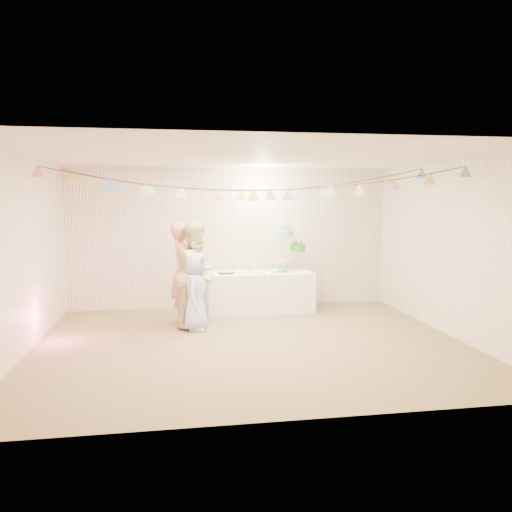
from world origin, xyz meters
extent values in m
plane|color=brown|center=(0.00, 0.00, 0.00)|extent=(6.00, 6.00, 0.00)
plane|color=silver|center=(0.00, 0.00, 2.60)|extent=(6.00, 6.00, 0.00)
plane|color=white|center=(0.00, 2.50, 1.30)|extent=(6.00, 6.00, 0.00)
plane|color=white|center=(0.00, -2.50, 1.30)|extent=(6.00, 6.00, 0.00)
plane|color=white|center=(-3.00, 0.00, 1.30)|extent=(5.00, 5.00, 0.00)
plane|color=white|center=(3.00, 0.00, 1.30)|extent=(5.00, 5.00, 0.00)
cube|color=white|center=(0.47, 2.01, 0.36)|extent=(1.91, 0.76, 0.71)
cylinder|color=white|center=(-0.16, 1.96, 0.76)|extent=(0.35, 0.35, 0.02)
imported|color=tan|center=(-0.91, 1.33, 0.83)|extent=(0.40, 0.61, 1.67)
imported|color=beige|center=(-0.70, 1.11, 0.84)|extent=(0.97, 1.03, 1.68)
imported|color=#A9C1EF|center=(-0.73, 0.87, 0.60)|extent=(0.54, 0.67, 1.21)
cylinder|color=#FFD88C|center=(-0.33, 1.86, 0.73)|extent=(0.04, 0.04, 0.03)
cylinder|color=#FFD88C|center=(0.12, 2.19, 0.73)|extent=(0.04, 0.04, 0.03)
cylinder|color=#FFD88C|center=(0.57, 1.79, 0.73)|extent=(0.04, 0.04, 0.03)
cylinder|color=#FFD88C|center=(0.82, 2.23, 0.73)|extent=(0.04, 0.04, 0.03)
cylinder|color=#FFD88C|center=(1.29, 1.83, 0.73)|extent=(0.04, 0.04, 0.03)
camera|label=1|loc=(-1.03, -6.78, 2.03)|focal=35.00mm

